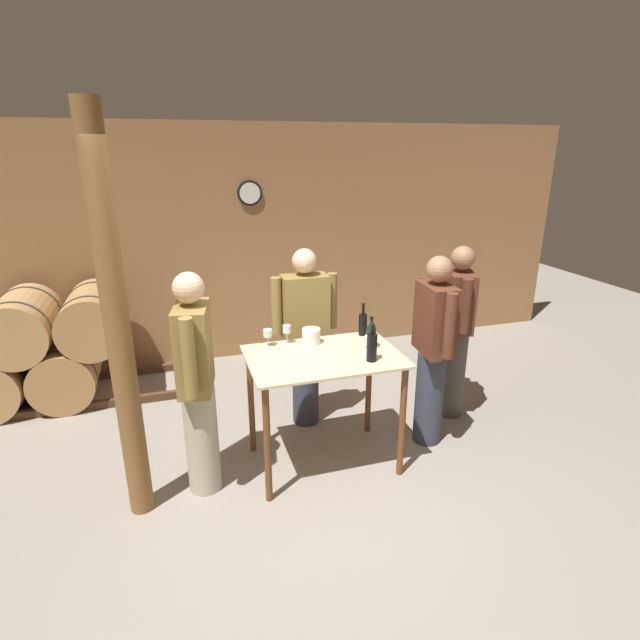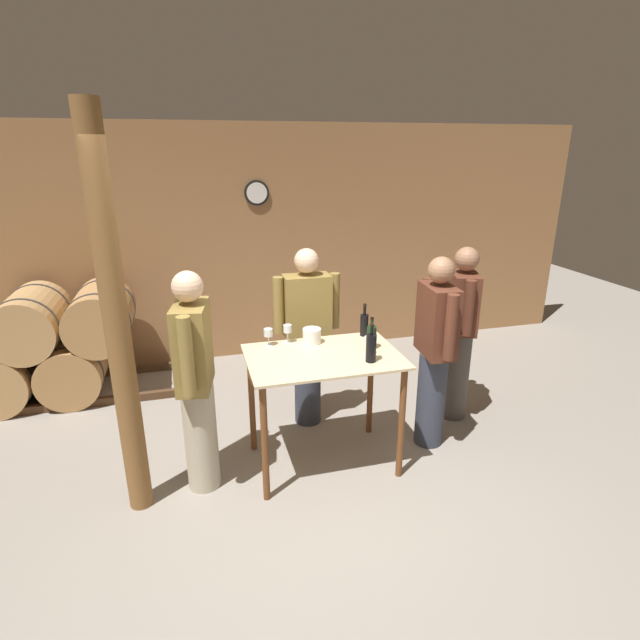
{
  "view_description": "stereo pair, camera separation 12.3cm",
  "coord_description": "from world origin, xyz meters",
  "px_view_note": "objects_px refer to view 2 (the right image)",
  "views": [
    {
      "loc": [
        -0.85,
        -2.75,
        2.44
      ],
      "look_at": [
        0.21,
        0.66,
        1.19
      ],
      "focal_mm": 28.0,
      "sensor_mm": 36.0,
      "label": 1
    },
    {
      "loc": [
        -0.73,
        -2.79,
        2.44
      ],
      "look_at": [
        0.21,
        0.66,
        1.19
      ],
      "focal_mm": 28.0,
      "sensor_mm": 36.0,
      "label": 2
    }
  ],
  "objects_px": {
    "person_host": "(196,380)",
    "wooden_post": "(117,328)",
    "wine_glass_near_left": "(268,333)",
    "person_visitor_near_door": "(307,335)",
    "person_visitor_bearded": "(435,350)",
    "wine_bottle_center": "(364,324)",
    "wine_glass_near_right": "(369,342)",
    "wine_bottle_left": "(371,337)",
    "ice_bucket": "(312,336)",
    "person_visitor_with_scarf": "(460,331)",
    "wine_glass_near_center": "(288,329)",
    "wine_bottle_far_left": "(371,347)"
  },
  "relations": [
    {
      "from": "person_host",
      "to": "wooden_post",
      "type": "bearing_deg",
      "value": -167.5
    },
    {
      "from": "wooden_post",
      "to": "wine_glass_near_left",
      "type": "height_order",
      "value": "wooden_post"
    },
    {
      "from": "wine_glass_near_left",
      "to": "person_visitor_near_door",
      "type": "bearing_deg",
      "value": 41.52
    },
    {
      "from": "wooden_post",
      "to": "person_visitor_bearded",
      "type": "relative_size",
      "value": 1.65
    },
    {
      "from": "wine_bottle_center",
      "to": "person_host",
      "type": "relative_size",
      "value": 0.17
    },
    {
      "from": "wine_glass_near_right",
      "to": "wine_bottle_center",
      "type": "bearing_deg",
      "value": 74.46
    },
    {
      "from": "wine_bottle_left",
      "to": "wine_glass_near_left",
      "type": "bearing_deg",
      "value": 160.44
    },
    {
      "from": "person_host",
      "to": "ice_bucket",
      "type": "bearing_deg",
      "value": 18.67
    },
    {
      "from": "person_visitor_bearded",
      "to": "person_visitor_with_scarf",
      "type": "bearing_deg",
      "value": 39.03
    },
    {
      "from": "person_host",
      "to": "person_visitor_bearded",
      "type": "height_order",
      "value": "person_host"
    },
    {
      "from": "wine_bottle_left",
      "to": "person_host",
      "type": "height_order",
      "value": "person_host"
    },
    {
      "from": "wine_bottle_center",
      "to": "wine_glass_near_left",
      "type": "xyz_separation_m",
      "value": [
        -0.81,
        -0.01,
        0.0
      ]
    },
    {
      "from": "wine_glass_near_center",
      "to": "person_visitor_with_scarf",
      "type": "relative_size",
      "value": 0.09
    },
    {
      "from": "wine_glass_near_center",
      "to": "person_visitor_bearded",
      "type": "xyz_separation_m",
      "value": [
        1.16,
        -0.28,
        -0.19
      ]
    },
    {
      "from": "wooden_post",
      "to": "wine_bottle_far_left",
      "type": "xyz_separation_m",
      "value": [
        1.71,
        -0.05,
        -0.3
      ]
    },
    {
      "from": "wine_glass_near_left",
      "to": "ice_bucket",
      "type": "xyz_separation_m",
      "value": [
        0.35,
        -0.04,
        -0.04
      ]
    },
    {
      "from": "wine_bottle_left",
      "to": "wooden_post",
      "type": "bearing_deg",
      "value": -174.26
    },
    {
      "from": "wine_bottle_left",
      "to": "wine_glass_near_left",
      "type": "xyz_separation_m",
      "value": [
        -0.76,
        0.27,
        0.01
      ]
    },
    {
      "from": "wine_bottle_left",
      "to": "person_host",
      "type": "distance_m",
      "value": 1.36
    },
    {
      "from": "wine_bottle_center",
      "to": "person_visitor_bearded",
      "type": "bearing_deg",
      "value": -28.27
    },
    {
      "from": "wooden_post",
      "to": "wine_bottle_center",
      "type": "relative_size",
      "value": 9.72
    },
    {
      "from": "wine_bottle_far_left",
      "to": "wine_glass_near_center",
      "type": "height_order",
      "value": "wine_bottle_far_left"
    },
    {
      "from": "wine_glass_near_center",
      "to": "person_host",
      "type": "xyz_separation_m",
      "value": [
        -0.75,
        -0.37,
        -0.17
      ]
    },
    {
      "from": "ice_bucket",
      "to": "person_visitor_with_scarf",
      "type": "xyz_separation_m",
      "value": [
        1.41,
        0.12,
        -0.14
      ]
    },
    {
      "from": "wooden_post",
      "to": "wine_glass_near_center",
      "type": "bearing_deg",
      "value": 21.4
    },
    {
      "from": "wooden_post",
      "to": "wine_glass_near_center",
      "type": "distance_m",
      "value": 1.32
    },
    {
      "from": "wine_bottle_left",
      "to": "person_visitor_near_door",
      "type": "distance_m",
      "value": 0.75
    },
    {
      "from": "wine_bottle_left",
      "to": "wine_glass_near_right",
      "type": "height_order",
      "value": "wine_bottle_left"
    },
    {
      "from": "wine_glass_near_left",
      "to": "person_visitor_bearded",
      "type": "relative_size",
      "value": 0.09
    },
    {
      "from": "wine_bottle_far_left",
      "to": "wine_bottle_left",
      "type": "xyz_separation_m",
      "value": [
        0.09,
        0.23,
        -0.01
      ]
    },
    {
      "from": "person_visitor_with_scarf",
      "to": "wine_bottle_far_left",
      "type": "bearing_deg",
      "value": -151.46
    },
    {
      "from": "wine_glass_near_left",
      "to": "person_visitor_near_door",
      "type": "distance_m",
      "value": 0.57
    },
    {
      "from": "wine_bottle_far_left",
      "to": "person_visitor_bearded",
      "type": "bearing_deg",
      "value": 20.13
    },
    {
      "from": "wine_glass_near_left",
      "to": "wine_bottle_center",
      "type": "bearing_deg",
      "value": 0.79
    },
    {
      "from": "wine_bottle_center",
      "to": "wine_glass_near_left",
      "type": "height_order",
      "value": "wine_bottle_center"
    },
    {
      "from": "person_visitor_bearded",
      "to": "person_visitor_near_door",
      "type": "distance_m",
      "value": 1.11
    },
    {
      "from": "wine_bottle_center",
      "to": "wine_glass_near_center",
      "type": "xyz_separation_m",
      "value": [
        -0.64,
        0.01,
        0.01
      ]
    },
    {
      "from": "wine_glass_near_right",
      "to": "person_visitor_bearded",
      "type": "height_order",
      "value": "person_visitor_bearded"
    },
    {
      "from": "ice_bucket",
      "to": "person_visitor_bearded",
      "type": "bearing_deg",
      "value": -13.12
    },
    {
      "from": "wine_glass_near_center",
      "to": "ice_bucket",
      "type": "height_order",
      "value": "wine_glass_near_center"
    },
    {
      "from": "person_visitor_with_scarf",
      "to": "person_visitor_near_door",
      "type": "distance_m",
      "value": 1.38
    },
    {
      "from": "wine_glass_near_left",
      "to": "ice_bucket",
      "type": "distance_m",
      "value": 0.35
    },
    {
      "from": "wine_glass_near_center",
      "to": "person_host",
      "type": "height_order",
      "value": "person_host"
    },
    {
      "from": "wine_bottle_left",
      "to": "wine_glass_near_left",
      "type": "relative_size",
      "value": 1.81
    },
    {
      "from": "wine_bottle_left",
      "to": "person_visitor_bearded",
      "type": "height_order",
      "value": "person_visitor_bearded"
    },
    {
      "from": "wine_bottle_far_left",
      "to": "ice_bucket",
      "type": "distance_m",
      "value": 0.57
    },
    {
      "from": "ice_bucket",
      "to": "person_host",
      "type": "bearing_deg",
      "value": -161.33
    },
    {
      "from": "wine_bottle_left",
      "to": "person_host",
      "type": "relative_size",
      "value": 0.15
    },
    {
      "from": "wine_bottle_left",
      "to": "person_host",
      "type": "xyz_separation_m",
      "value": [
        -1.35,
        -0.08,
        -0.16
      ]
    },
    {
      "from": "person_visitor_near_door",
      "to": "wine_bottle_center",
      "type": "bearing_deg",
      "value": -40.46
    }
  ]
}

